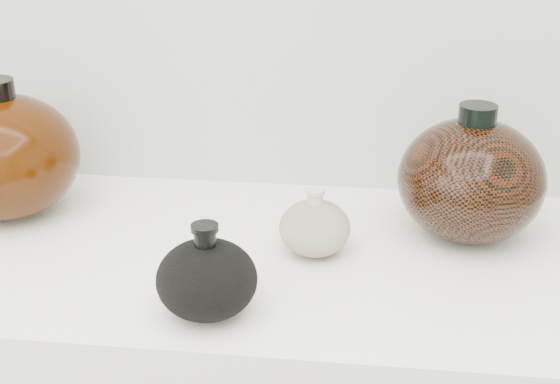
# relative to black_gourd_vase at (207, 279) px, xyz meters

# --- Properties ---
(black_gourd_vase) EXTENTS (0.16, 0.16, 0.12)m
(black_gourd_vase) POSITION_rel_black_gourd_vase_xyz_m (0.00, 0.00, 0.00)
(black_gourd_vase) COLOR black
(black_gourd_vase) RESTS_ON display_counter
(cream_gourd_vase) EXTENTS (0.13, 0.13, 0.10)m
(cream_gourd_vase) POSITION_rel_black_gourd_vase_xyz_m (0.12, 0.17, -0.01)
(cream_gourd_vase) COLOR beige
(cream_gourd_vase) RESTS_ON display_counter
(left_round_pot) EXTENTS (0.30, 0.30, 0.22)m
(left_round_pot) POSITION_rel_black_gourd_vase_xyz_m (-0.37, 0.25, 0.05)
(left_round_pot) COLOR black
(left_round_pot) RESTS_ON display_counter
(right_round_pot) EXTENTS (0.28, 0.28, 0.20)m
(right_round_pot) POSITION_rel_black_gourd_vase_xyz_m (0.34, 0.26, 0.04)
(right_round_pot) COLOR black
(right_round_pot) RESTS_ON display_counter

